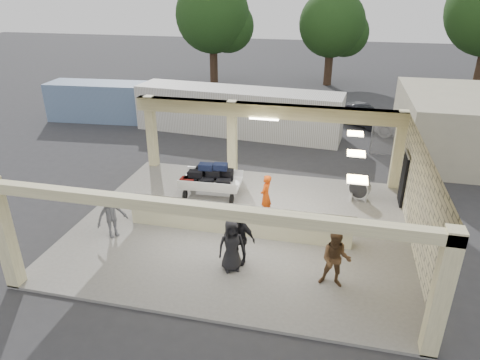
% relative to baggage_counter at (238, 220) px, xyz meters
% --- Properties ---
extents(ground, '(120.00, 120.00, 0.00)m').
position_rel_baggage_counter_xyz_m(ground, '(0.00, 0.50, -0.59)').
color(ground, '#2D2C2F').
rests_on(ground, ground).
extents(pavilion, '(12.01, 10.00, 3.55)m').
position_rel_baggage_counter_xyz_m(pavilion, '(0.21, 1.16, 0.76)').
color(pavilion, slate).
rests_on(pavilion, ground).
extents(baggage_counter, '(8.20, 0.58, 0.98)m').
position_rel_baggage_counter_xyz_m(baggage_counter, '(0.00, 0.00, 0.00)').
color(baggage_counter, beige).
rests_on(baggage_counter, pavilion).
extents(luggage_cart, '(2.54, 1.64, 1.44)m').
position_rel_baggage_counter_xyz_m(luggage_cart, '(-1.83, 2.60, 0.29)').
color(luggage_cart, silver).
rests_on(luggage_cart, pavilion).
extents(drum_fan, '(0.92, 0.66, 0.98)m').
position_rel_baggage_counter_xyz_m(drum_fan, '(4.30, 3.62, 0.04)').
color(drum_fan, silver).
rests_on(drum_fan, pavilion).
extents(baggage_handler, '(0.47, 0.67, 1.67)m').
position_rel_baggage_counter_xyz_m(baggage_handler, '(0.75, 1.47, 0.35)').
color(baggage_handler, '#D8440B').
rests_on(baggage_handler, pavilion).
extents(passenger_a, '(0.91, 0.44, 1.82)m').
position_rel_baggage_counter_xyz_m(passenger_a, '(3.46, -2.27, 0.42)').
color(passenger_a, brown).
rests_on(passenger_a, pavilion).
extents(passenger_b, '(1.11, 0.58, 1.80)m').
position_rel_baggage_counter_xyz_m(passenger_b, '(0.47, -1.77, 0.41)').
color(passenger_b, black).
rests_on(passenger_b, pavilion).
extents(passenger_c, '(1.00, 1.11, 1.71)m').
position_rel_baggage_counter_xyz_m(passenger_c, '(-4.22, -1.26, 0.37)').
color(passenger_c, '#515256').
rests_on(passenger_c, pavilion).
extents(passenger_d, '(0.91, 0.69, 1.72)m').
position_rel_baggage_counter_xyz_m(passenger_d, '(0.33, -2.18, 0.38)').
color(passenger_d, black).
rests_on(passenger_d, pavilion).
extents(car_white_a, '(5.45, 3.42, 1.44)m').
position_rel_baggage_counter_xyz_m(car_white_a, '(7.97, 13.03, 0.14)').
color(car_white_a, white).
rests_on(car_white_a, ground).
extents(car_white_b, '(5.00, 2.40, 1.52)m').
position_rel_baggage_counter_xyz_m(car_white_b, '(11.15, 14.39, 0.17)').
color(car_white_b, white).
rests_on(car_white_b, ground).
extents(car_dark, '(4.05, 3.45, 1.32)m').
position_rel_baggage_counter_xyz_m(car_dark, '(4.59, 14.63, 0.08)').
color(car_dark, black).
rests_on(car_dark, ground).
extents(container_white, '(12.52, 3.59, 2.67)m').
position_rel_baggage_counter_xyz_m(container_white, '(-2.71, 11.35, 0.75)').
color(container_white, silver).
rests_on(container_white, ground).
extents(container_blue, '(9.57, 2.99, 2.45)m').
position_rel_baggage_counter_xyz_m(container_blue, '(-10.82, 12.20, 0.64)').
color(container_blue, '#667DA4').
rests_on(container_blue, ground).
extents(tree_left, '(6.60, 6.30, 9.00)m').
position_rel_baggage_counter_xyz_m(tree_left, '(-7.68, 24.66, 5.00)').
color(tree_left, '#382619').
rests_on(tree_left, ground).
extents(tree_mid, '(6.00, 5.60, 8.00)m').
position_rel_baggage_counter_xyz_m(tree_mid, '(2.32, 26.66, 4.38)').
color(tree_mid, '#382619').
rests_on(tree_mid, ground).
extents(adjacent_building, '(6.00, 8.00, 3.20)m').
position_rel_baggage_counter_xyz_m(adjacent_building, '(9.50, 10.50, 1.01)').
color(adjacent_building, '#B9B293').
rests_on(adjacent_building, ground).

